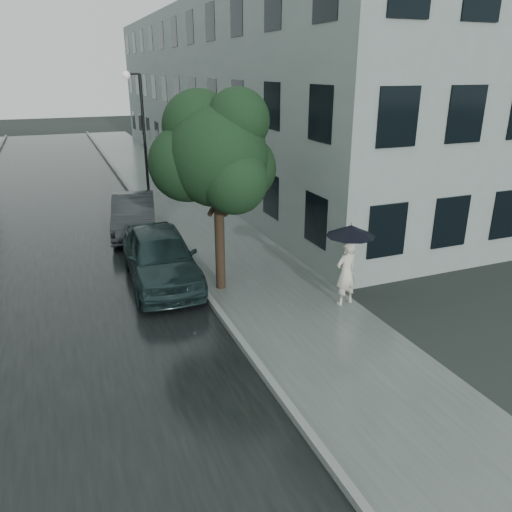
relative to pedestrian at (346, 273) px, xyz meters
name	(u,v)px	position (x,y,z in m)	size (l,w,h in m)	color
ground	(302,329)	(-1.64, -0.81, -0.87)	(120.00, 120.00, 0.00)	black
sidewalk	(184,206)	(-1.39, 11.19, -0.87)	(3.50, 60.00, 0.01)	slate
kerb_near	(143,209)	(-3.22, 11.19, -0.79)	(0.15, 60.00, 0.15)	slate
asphalt_road	(57,219)	(-6.72, 11.19, -0.87)	(6.85, 60.00, 0.00)	black
building_near	(236,92)	(3.83, 18.69, 3.63)	(7.02, 36.00, 9.00)	gray
pedestrian	(346,273)	(0.00, 0.00, 0.00)	(0.63, 0.41, 1.72)	beige
umbrella	(351,231)	(0.03, -0.05, 1.14)	(1.37, 1.37, 1.26)	black
street_tree	(216,154)	(-2.65, 2.30, 2.82)	(3.40, 3.09, 5.35)	#332619
lamp_post	(141,133)	(-2.98, 11.65, 2.35)	(0.85, 0.35, 5.67)	black
car_near	(160,256)	(-4.09, 3.19, -0.08)	(1.86, 4.63, 1.58)	#1A2B2D
car_far	(134,214)	(-4.04, 8.11, -0.16)	(1.50, 4.29, 1.41)	#222427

